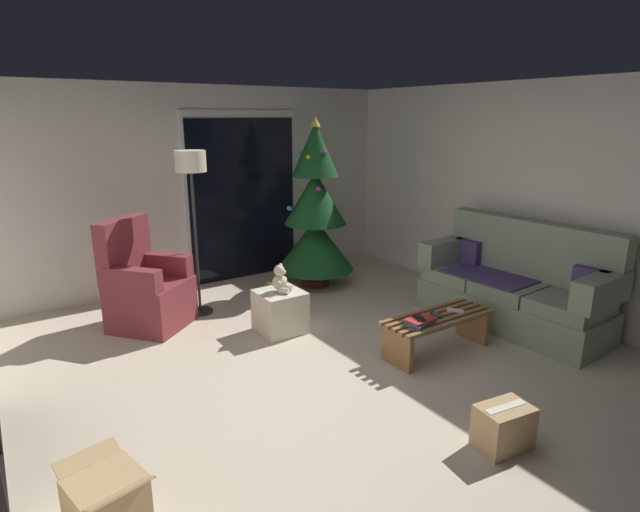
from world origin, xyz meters
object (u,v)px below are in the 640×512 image
Objects in this scene: teddy_bear_cream at (280,280)px; remote_white at (456,311)px; remote_graphite at (436,315)px; couch at (515,287)px; teddy_bear_chestnut_by_tree at (271,294)px; christmas_tree at (315,214)px; floor_lamp at (192,178)px; ottoman at (280,311)px; cell_phone at (419,318)px; book_stack at (420,322)px; coffee_table at (438,327)px; cardboard_box_open_near_shelf at (107,505)px; armchair at (146,289)px; cardboard_box_taped_mid_floor at (503,427)px.

remote_white is at bearing -47.00° from teddy_bear_cream.
remote_graphite is at bearing -52.28° from teddy_bear_cream.
couch reaches higher than teddy_bear_chestnut_by_tree.
teddy_bear_cream is (-1.10, -1.05, -0.39)m from christmas_tree.
ottoman is (0.49, -0.95, -1.29)m from floor_lamp.
book_stack is at bearing -17.64° from cell_phone.
coffee_table is 1.58m from teddy_bear_cream.
ottoman is 0.81× the size of cardboard_box_open_near_shelf.
couch is at bearing 8.03° from cardboard_box_open_near_shelf.
armchair is at bearing -176.30° from christmas_tree.
cardboard_box_taped_mid_floor is (-0.38, -1.18, -0.28)m from cell_phone.
couch is 3.84m from armchair.
armchair is 1.25m from floor_lamp.
cell_phone is (-0.30, -0.06, 0.18)m from coffee_table.
remote_white is 1.72m from ottoman.
remote_graphite is at bearing -46.29° from armchair.
remote_white is 2.98m from floor_lamp.
coffee_table is at bearing -51.71° from ottoman.
cell_phone is 0.27× the size of cardboard_box_open_near_shelf.
ottoman reaches higher than book_stack.
coffee_table is at bearing 179.30° from remote_graphite.
armchair is at bearing 147.11° from couch.
cell_phone is (-0.27, -0.07, 0.05)m from remote_graphite.
teddy_bear_chestnut_by_tree is at bearing 100.73° from book_stack.
book_stack is at bearing -100.64° from christmas_tree.
coffee_table is 2.37m from christmas_tree.
floor_lamp reaches higher than book_stack.
cell_phone is 0.38× the size of cardboard_box_taped_mid_floor.
book_stack is 0.74× the size of cardboard_box_taped_mid_floor.
floor_lamp is at bearing 102.93° from cardboard_box_taped_mid_floor.
cardboard_box_taped_mid_floor is (-0.88, -1.21, -0.23)m from remote_white.
ottoman is 0.33m from teddy_bear_cream.
teddy_bear_chestnut_by_tree is (-1.86, 1.92, -0.28)m from couch.
cell_phone is at bearing 30.90° from remote_graphite.
remote_graphite is 0.28m from book_stack.
remote_graphite is (-0.03, 0.01, 0.13)m from coffee_table.
remote_white is 3.25m from cardboard_box_open_near_shelf.
coffee_table is 0.34m from book_stack.
remote_white is 0.55× the size of book_stack.
teddy_bear_cream is 1.00× the size of teddy_bear_chestnut_by_tree.
book_stack is 0.64× the size of ottoman.
couch is 2.69m from teddy_bear_chestnut_by_tree.
remote_white is 3.11m from armchair.
christmas_tree is at bearing 41.83° from cardboard_box_open_near_shelf.
cell_phone is at bearing -176.36° from couch.
ottoman reaches higher than coffee_table.
teddy_bear_chestnut_by_tree is at bearing -15.12° from floor_lamp.
cell_phone is 0.07× the size of christmas_tree.
teddy_bear_cream is 0.53× the size of cardboard_box_open_near_shelf.
cell_phone is 2.79m from armchair.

